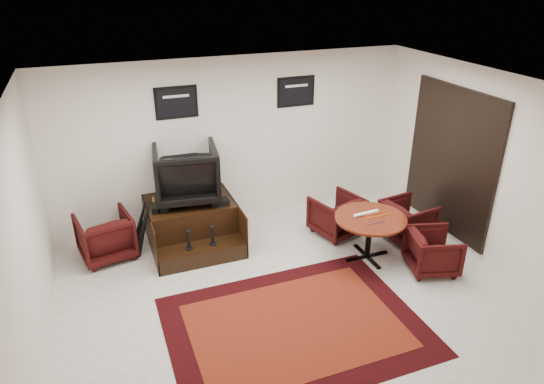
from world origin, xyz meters
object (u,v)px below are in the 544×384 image
at_px(shine_chair, 186,171).
at_px(table_chair_corner, 433,250).
at_px(armchair_side, 105,234).
at_px(meeting_table, 370,222).
at_px(table_chair_window, 408,218).
at_px(table_chair_back, 336,213).
at_px(shine_podium, 192,224).

relative_size(shine_chair, table_chair_corner, 1.44).
height_order(shine_chair, armchair_side, shine_chair).
height_order(meeting_table, table_chair_window, table_chair_window).
distance_m(table_chair_back, table_chair_corner, 1.67).
bearing_deg(armchair_side, shine_podium, 167.28).
bearing_deg(shine_podium, table_chair_window, -18.84).
bearing_deg(table_chair_back, armchair_side, -25.44).
xyz_separation_m(shine_chair, table_chair_corner, (3.07, -2.18, -0.85)).
relative_size(shine_chair, table_chair_window, 1.36).
xyz_separation_m(armchair_side, meeting_table, (3.69, -1.45, 0.22)).
xyz_separation_m(meeting_table, table_chair_window, (0.90, 0.29, -0.24)).
bearing_deg(table_chair_corner, table_chair_back, 44.44).
distance_m(shine_chair, meeting_table, 2.90).
distance_m(meeting_table, table_chair_window, 0.98).
bearing_deg(meeting_table, armchair_side, 158.60).
distance_m(shine_podium, shine_chair, 0.88).
xyz_separation_m(meeting_table, table_chair_corner, (0.69, -0.62, -0.26)).
xyz_separation_m(armchair_side, table_chair_corner, (4.39, -2.07, -0.05)).
xyz_separation_m(table_chair_window, table_chair_corner, (-0.21, -0.91, -0.02)).
xyz_separation_m(shine_chair, table_chair_back, (2.28, -0.71, -0.82)).
height_order(table_chair_window, table_chair_corner, table_chair_window).
bearing_deg(shine_chair, meeting_table, 154.77).
distance_m(shine_chair, table_chair_back, 2.53).
height_order(table_chair_back, table_chair_corner, table_chair_back).
relative_size(armchair_side, table_chair_window, 1.08).
bearing_deg(table_chair_window, armchair_side, 68.61).
xyz_separation_m(armchair_side, table_chair_window, (4.59, -1.16, -0.03)).
relative_size(meeting_table, table_chair_window, 1.47).
relative_size(shine_chair, table_chair_back, 1.34).
distance_m(shine_podium, table_chair_window, 3.47).
height_order(table_chair_back, table_chair_window, table_chair_back).
xyz_separation_m(shine_podium, shine_chair, (-0.00, 0.14, 0.86)).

